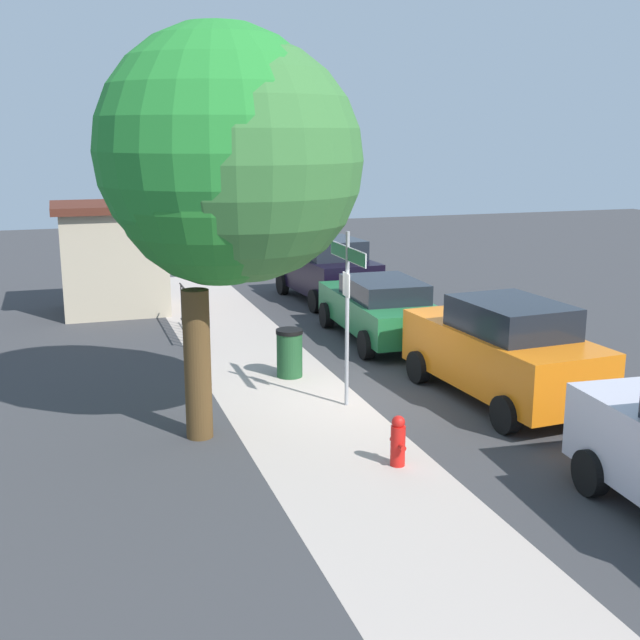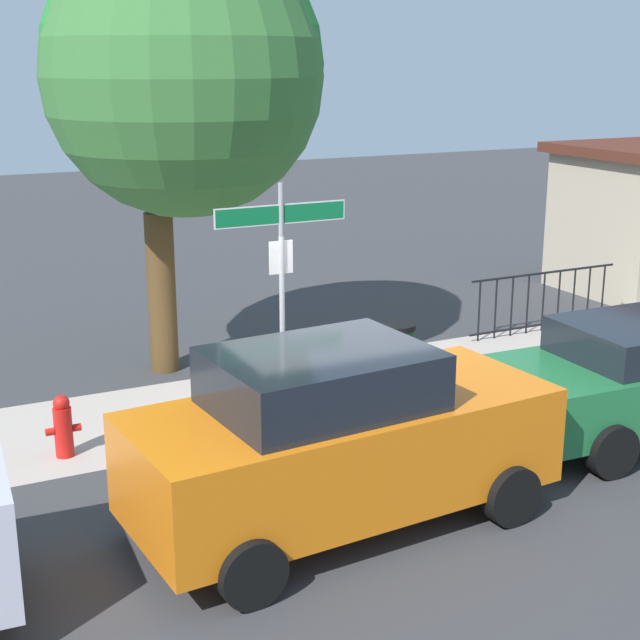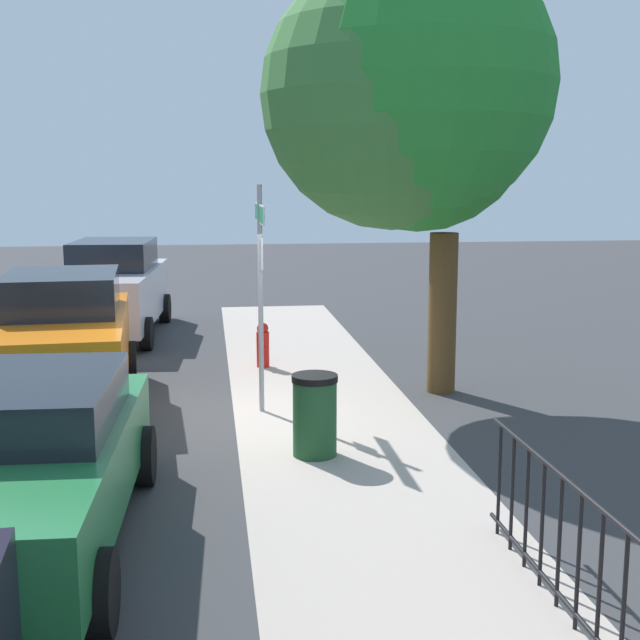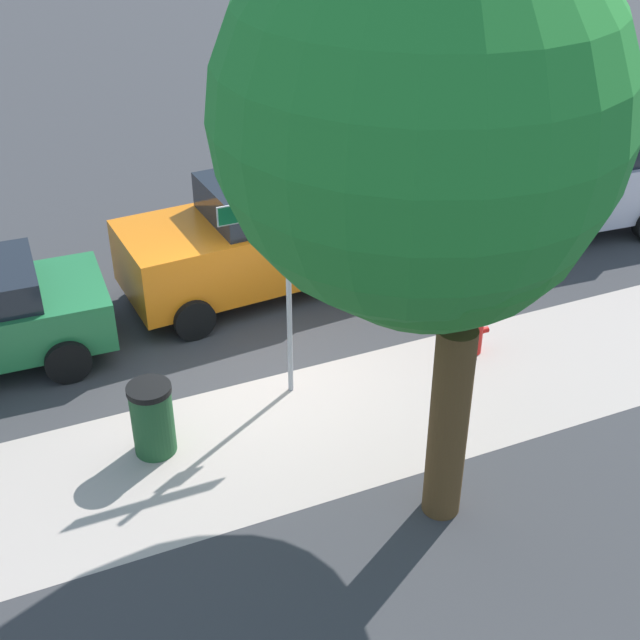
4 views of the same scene
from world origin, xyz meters
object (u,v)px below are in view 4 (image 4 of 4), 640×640
Objects in this scene: shade_tree at (420,128)px; trash_bin at (152,419)px; street_sign at (288,246)px; car_orange at (262,236)px; fire_hydrant at (476,330)px; car_silver at (556,183)px.

shade_tree is 6.64× the size of trash_bin.
car_orange is at bearing -102.73° from street_sign.
car_silver is at bearing -139.89° from fire_hydrant.
car_orange is 5.74× the size of fire_hydrant.
street_sign is 0.71× the size of car_orange.
car_silver is 6.10× the size of fire_hydrant.
fire_hydrant is 4.83m from trash_bin.
trash_bin is at bearing 13.89° from street_sign.
trash_bin is (4.82, 0.30, 0.11)m from fire_hydrant.
car_silver is (-6.22, -2.67, -1.24)m from street_sign.
car_orange is (5.58, -0.12, -0.02)m from car_silver.
street_sign reaches higher than fire_hydrant.
street_sign is at bearing -76.29° from shade_tree.
car_silver reaches higher than car_orange.
shade_tree reaches higher than car_silver.
car_silver is (-5.69, -4.84, -3.39)m from shade_tree.
car_silver is 5.59m from car_orange.
car_orange is 3.74m from fire_hydrant.
shade_tree is 6.01m from car_orange.
shade_tree is at bearing 40.76° from fire_hydrant.
trash_bin reaches higher than fire_hydrant.
car_silver is at bearing -158.92° from trash_bin.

